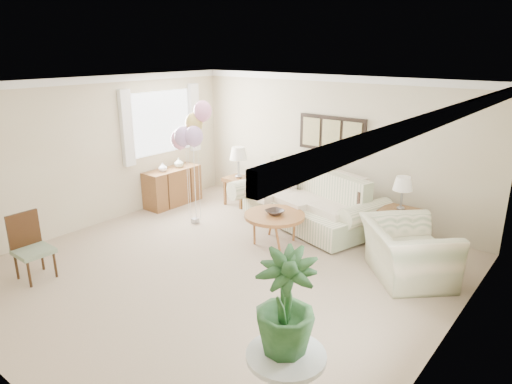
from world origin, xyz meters
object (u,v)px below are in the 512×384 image
Objects in this scene: accent_chair at (30,245)px; sofa at (307,204)px; balloon_cluster at (191,130)px; armchair at (407,252)px; coffee_table at (275,216)px.

sofa is at bearing 64.76° from accent_chair.
balloon_cluster is at bearing 84.10° from accent_chair.
armchair is at bearing -20.89° from sofa.
coffee_table is 3.58m from accent_chair.
coffee_table is 2.07m from balloon_cluster.
coffee_table is 0.45× the size of balloon_cluster.
coffee_table is 0.82× the size of armchair.
armchair is at bearing 6.13° from balloon_cluster.
balloon_cluster is (-3.76, -0.40, 1.33)m from armchair.
sofa is 1.34× the size of balloon_cluster.
armchair is (2.15, -0.82, -0.00)m from sofa.
sofa is 2.30m from armchair.
balloon_cluster reaches higher than coffee_table.
armchair is at bearing 4.98° from coffee_table.
coffee_table is (0.03, -1.00, 0.07)m from sofa.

